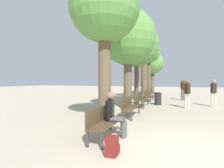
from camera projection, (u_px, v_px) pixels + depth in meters
ground_plane at (191, 154)px, 3.81m from camera, size 80.00×80.00×0.00m
bench_row_0 at (104, 120)px, 4.93m from camera, size 0.47×1.72×0.86m
bench_row_1 at (129, 105)px, 7.78m from camera, size 0.47×1.72×0.86m
bench_row_2 at (141, 99)px, 10.63m from camera, size 0.47×1.72×0.86m
bench_row_3 at (148, 95)px, 13.47m from camera, size 0.47×1.72×0.86m
bench_row_4 at (152, 92)px, 16.32m from camera, size 0.47×1.72×0.86m
tree_row_0 at (105, 10)px, 6.33m from camera, size 2.58×2.58×5.57m
tree_row_1 at (128, 38)px, 9.56m from camera, size 3.06×3.06×5.51m
tree_row_2 at (137, 46)px, 11.89m from camera, size 2.98×2.98×5.50m
tree_row_3 at (144, 47)px, 14.87m from camera, size 2.55×2.55×5.87m
tree_row_4 at (149, 53)px, 17.73m from camera, size 2.29×2.29×5.68m
tree_row_5 at (152, 64)px, 20.85m from camera, size 2.62×2.62×4.97m
person_seated at (114, 113)px, 5.03m from camera, size 0.61×0.34×1.29m
backpack at (112, 146)px, 3.75m from camera, size 0.27×0.30×0.41m
pedestrian_near at (183, 88)px, 13.94m from camera, size 0.35×0.25×1.74m
pedestrian_mid at (214, 91)px, 10.55m from camera, size 0.34×0.24×1.66m
pedestrian_far at (187, 92)px, 9.98m from camera, size 0.34×0.30×1.67m
trash_bin at (158, 99)px, 11.40m from camera, size 0.44×0.44×0.82m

